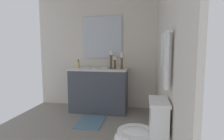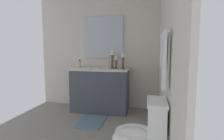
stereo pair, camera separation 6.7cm
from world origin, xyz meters
name	(u,v)px [view 1 (the left image)]	position (x,y,z in m)	size (l,w,h in m)	color
floor	(72,135)	(0.00, 0.00, -0.01)	(2.84, 2.63, 0.02)	gray
wall_back	(167,51)	(0.00, 1.31, 1.23)	(2.84, 0.04, 2.45)	silver
wall_left	(96,51)	(-1.42, 0.00, 1.23)	(0.04, 2.63, 2.45)	silver
vanity_cabinet	(99,90)	(-1.09, 0.14, 0.44)	(0.58, 1.16, 0.87)	#474C56
sink_basin	(99,70)	(-1.09, 0.14, 0.83)	(0.40, 0.40, 0.24)	white
mirror	(102,37)	(-1.37, 0.14, 1.51)	(0.02, 0.84, 0.87)	silver
candle_holder_tall	(122,60)	(-1.11, 0.60, 1.04)	(0.09, 0.09, 0.32)	brown
candle_holder_short	(115,62)	(-1.14, 0.46, 1.00)	(0.09, 0.09, 0.24)	brown
candle_holder_mid	(111,59)	(-1.14, 0.38, 1.06)	(0.09, 0.09, 0.36)	brown
soap_bottle	(78,64)	(-1.11, -0.31, 0.94)	(0.06, 0.06, 0.18)	#E5B259
toilet	(143,136)	(0.61, 1.03, 0.37)	(0.39, 0.54, 0.75)	white
towel_bar	(167,34)	(0.47, 1.25, 1.40)	(0.02, 0.02, 0.62)	silver
towel_near_vanity	(163,50)	(0.32, 1.24, 1.24)	(0.20, 0.03, 0.36)	white
towel_center	(166,60)	(0.63, 1.24, 1.15)	(0.18, 0.03, 0.54)	white
bath_mat	(90,122)	(-0.47, 0.14, 0.01)	(0.60, 0.44, 0.02)	slate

